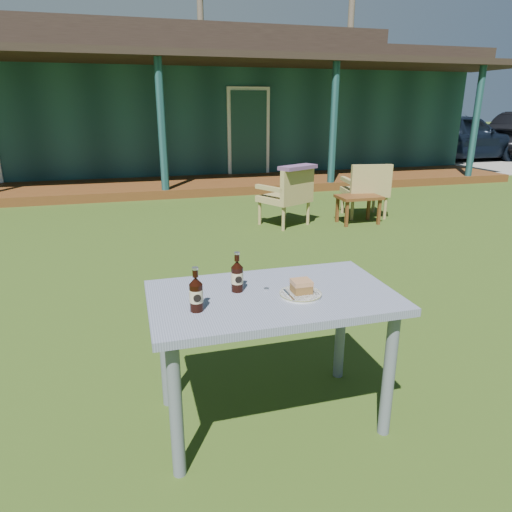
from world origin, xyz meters
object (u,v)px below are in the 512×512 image
object	(u,v)px
cola_bottle_near	(237,276)
side_table	(359,200)
car_near	(458,137)
cake_slice	(301,286)
armchair_left	(288,194)
plate	(301,294)
cola_bottle_far	(196,294)
armchair_right	(367,187)
cafe_table	(272,312)

from	to	relation	value
cola_bottle_near	side_table	world-z (taller)	cola_bottle_near
car_near	cake_slice	xyz separation A→B (m)	(-9.00, -10.18, 0.05)
cola_bottle_near	armchair_left	world-z (taller)	cola_bottle_near
plate	cola_bottle_far	distance (m)	0.52
armchair_right	car_near	bearing A→B (deg)	43.54
cola_bottle_far	armchair_left	size ratio (longest dim) A/B	0.26
car_near	cola_bottle_near	distance (m)	13.69
cake_slice	cola_bottle_near	distance (m)	0.32
plate	armchair_right	world-z (taller)	armchair_right
cafe_table	cola_bottle_far	distance (m)	0.44
cake_slice	armchair_left	xyz separation A→B (m)	(1.34, 3.97, -0.31)
cafe_table	armchair_right	xyz separation A→B (m)	(2.76, 4.09, -0.17)
car_near	side_table	size ratio (longest dim) A/B	7.04
car_near	side_table	bearing A→B (deg)	132.65
plate	cake_slice	world-z (taller)	cake_slice
armchair_right	side_table	world-z (taller)	armchair_right
car_near	armchair_right	bearing A→B (deg)	132.47
armchair_left	armchair_right	size ratio (longest dim) A/B	1.00
cafe_table	armchair_left	xyz separation A→B (m)	(1.47, 3.92, -0.17)
cake_slice	plate	bearing A→B (deg)	-126.19
cake_slice	side_table	xyz separation A→B (m)	(2.35, 3.83, -0.42)
car_near	cake_slice	world-z (taller)	car_near
cola_bottle_far	side_table	world-z (taller)	cola_bottle_far
cola_bottle_far	cake_slice	bearing A→B (deg)	4.96
plate	cola_bottle_near	distance (m)	0.32
cola_bottle_far	armchair_right	world-z (taller)	cola_bottle_far
cake_slice	armchair_left	size ratio (longest dim) A/B	0.11
armchair_right	cola_bottle_near	bearing A→B (deg)	-126.09
plate	armchair_right	distance (m)	4.92
car_near	armchair_left	size ratio (longest dim) A/B	5.27
cake_slice	side_table	distance (m)	4.51
cola_bottle_near	armchair_right	world-z (taller)	cola_bottle_near
car_near	cafe_table	distance (m)	13.64
plate	armchair_right	bearing A→B (deg)	57.52
cake_slice	armchair_left	distance (m)	4.20
cake_slice	armchair_right	size ratio (longest dim) A/B	0.11
plate	cafe_table	bearing A→B (deg)	154.47
plate	cola_bottle_near	size ratio (longest dim) A/B	1.01
plate	armchair_left	distance (m)	4.21
plate	side_table	world-z (taller)	plate
cola_bottle_near	car_near	bearing A→B (deg)	47.28
plate	cola_bottle_far	world-z (taller)	cola_bottle_far
cafe_table	plate	distance (m)	0.18
car_near	cafe_table	bearing A→B (deg)	136.92
cake_slice	cola_bottle_near	size ratio (longest dim) A/B	0.45
armchair_left	side_table	bearing A→B (deg)	-8.07
car_near	plate	distance (m)	13.60
cafe_table	armchair_left	distance (m)	4.19
cafe_table	armchair_left	world-z (taller)	armchair_left
armchair_right	side_table	bearing A→B (deg)	-132.39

